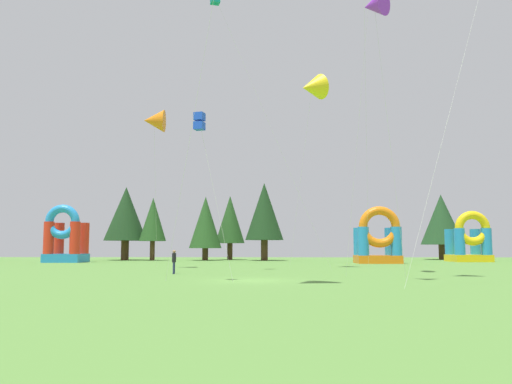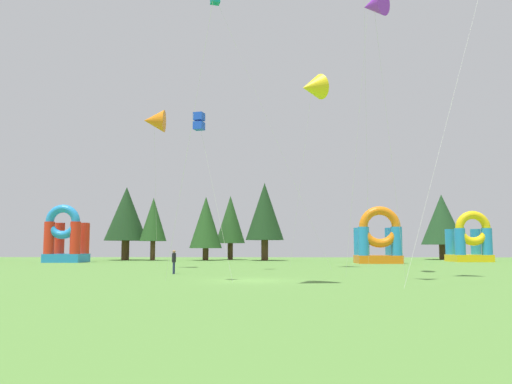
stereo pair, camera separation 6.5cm
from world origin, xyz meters
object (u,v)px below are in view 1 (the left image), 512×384
(kite_blue_box, at_px, (199,122))
(inflatable_blue_arch, at_px, (378,242))
(kite_yellow_delta, at_px, (312,87))
(kite_orange_delta, at_px, (154,121))
(inflatable_orange_dome, at_px, (469,243))
(inflatable_red_slide, at_px, (65,240))
(person_near_camera, at_px, (174,260))
(kite_purple_delta, at_px, (374,5))

(kite_blue_box, distance_m, inflatable_blue_arch, 34.05)
(kite_yellow_delta, bearing_deg, kite_orange_delta, -176.95)
(kite_orange_delta, distance_m, inflatable_blue_arch, 27.50)
(inflatable_blue_arch, xyz_separation_m, inflatable_orange_dome, (12.13, 6.27, -0.04))
(inflatable_red_slide, relative_size, inflatable_orange_dome, 1.10)
(kite_orange_delta, height_order, inflatable_blue_arch, kite_orange_delta)
(kite_yellow_delta, distance_m, person_near_camera, 20.36)
(kite_yellow_delta, xyz_separation_m, inflatable_red_slide, (-27.29, 15.25, -13.18))
(person_near_camera, bearing_deg, kite_yellow_delta, 140.75)
(kite_purple_delta, height_order, inflatable_blue_arch, kite_purple_delta)
(inflatable_red_slide, bearing_deg, kite_blue_box, -58.54)
(person_near_camera, relative_size, inflatable_red_slide, 0.24)
(inflatable_orange_dome, bearing_deg, kite_blue_box, -127.66)
(kite_yellow_delta, bearing_deg, inflatable_blue_arch, 57.59)
(kite_purple_delta, bearing_deg, inflatable_red_slide, 131.88)
(kite_orange_delta, xyz_separation_m, inflatable_orange_dome, (33.83, 19.61, -10.40))
(kite_purple_delta, height_order, person_near_camera, kite_purple_delta)
(inflatable_blue_arch, bearing_deg, kite_purple_delta, -101.24)
(kite_orange_delta, height_order, kite_purple_delta, kite_purple_delta)
(kite_blue_box, bearing_deg, kite_yellow_delta, 66.03)
(kite_orange_delta, height_order, inflatable_red_slide, kite_orange_delta)
(kite_yellow_delta, relative_size, inflatable_blue_arch, 2.78)
(kite_purple_delta, xyz_separation_m, inflatable_blue_arch, (5.97, 30.06, -12.68))
(person_near_camera, bearing_deg, kite_purple_delta, 64.68)
(person_near_camera, distance_m, inflatable_blue_arch, 28.75)
(person_near_camera, bearing_deg, inflatable_red_slide, -138.13)
(kite_yellow_delta, bearing_deg, kite_purple_delta, -83.37)
(person_near_camera, distance_m, inflatable_orange_dome, 41.63)
(kite_orange_delta, relative_size, inflatable_orange_dome, 2.27)
(kite_purple_delta, bearing_deg, inflatable_blue_arch, 78.76)
(kite_purple_delta, bearing_deg, kite_orange_delta, 133.25)
(kite_blue_box, distance_m, kite_yellow_delta, 19.91)
(inflatable_blue_arch, bearing_deg, kite_yellow_delta, -122.41)
(kite_orange_delta, relative_size, kite_purple_delta, 0.87)
(inflatable_orange_dome, bearing_deg, kite_purple_delta, -116.49)
(inflatable_blue_arch, distance_m, inflatable_orange_dome, 13.66)
(inflatable_red_slide, bearing_deg, inflatable_orange_dome, 4.38)
(kite_purple_delta, height_order, inflatable_red_slide, kite_purple_delta)
(kite_orange_delta, relative_size, person_near_camera, 8.52)
(kite_orange_delta, relative_size, kite_yellow_delta, 0.80)
(kite_yellow_delta, distance_m, inflatable_orange_dome, 30.72)
(kite_purple_delta, distance_m, inflatable_red_slide, 45.64)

